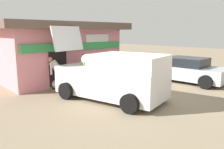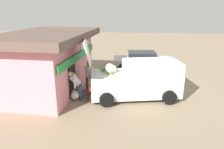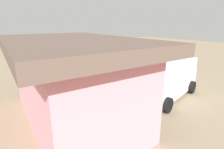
{
  "view_description": "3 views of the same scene",
  "coord_description": "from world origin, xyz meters",
  "px_view_note": "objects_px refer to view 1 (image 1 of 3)",
  "views": [
    {
      "loc": [
        -7.09,
        -5.46,
        2.66
      ],
      "look_at": [
        -0.05,
        2.14,
        0.71
      ],
      "focal_mm": 36.56,
      "sensor_mm": 36.0,
      "label": 1
    },
    {
      "loc": [
        -10.95,
        0.91,
        4.25
      ],
      "look_at": [
        0.04,
        2.35,
        0.77
      ],
      "focal_mm": 33.17,
      "sensor_mm": 36.0,
      "label": 2
    },
    {
      "loc": [
        -6.63,
        8.05,
        3.64
      ],
      "look_at": [
        1.35,
        2.49,
        0.81
      ],
      "focal_mm": 28.17,
      "sensor_mm": 36.0,
      "label": 3
    }
  ],
  "objects_px": {
    "parked_sedan": "(187,70)",
    "customer_bending": "(56,70)",
    "vendor_standing": "(85,68)",
    "paint_bucket": "(123,78)",
    "storefront_bar": "(61,50)",
    "unloaded_banana_pile": "(58,84)",
    "delivery_van": "(113,76)"
  },
  "relations": [
    {
      "from": "vendor_standing",
      "to": "unloaded_banana_pile",
      "type": "bearing_deg",
      "value": 156.82
    },
    {
      "from": "paint_bucket",
      "to": "delivery_van",
      "type": "bearing_deg",
      "value": -141.57
    },
    {
      "from": "customer_bending",
      "to": "storefront_bar",
      "type": "bearing_deg",
      "value": 53.99
    },
    {
      "from": "delivery_van",
      "to": "paint_bucket",
      "type": "xyz_separation_m",
      "value": [
        2.8,
        2.22,
        -0.78
      ]
    },
    {
      "from": "parked_sedan",
      "to": "customer_bending",
      "type": "distance_m",
      "value": 6.83
    },
    {
      "from": "delivery_van",
      "to": "customer_bending",
      "type": "bearing_deg",
      "value": 106.08
    },
    {
      "from": "vendor_standing",
      "to": "storefront_bar",
      "type": "bearing_deg",
      "value": 90.76
    },
    {
      "from": "parked_sedan",
      "to": "paint_bucket",
      "type": "bearing_deg",
      "value": 133.98
    },
    {
      "from": "vendor_standing",
      "to": "parked_sedan",
      "type": "bearing_deg",
      "value": -31.08
    },
    {
      "from": "parked_sedan",
      "to": "unloaded_banana_pile",
      "type": "relative_size",
      "value": 4.31
    },
    {
      "from": "delivery_van",
      "to": "parked_sedan",
      "type": "bearing_deg",
      "value": -2.81
    },
    {
      "from": "parked_sedan",
      "to": "unloaded_banana_pile",
      "type": "height_order",
      "value": "parked_sedan"
    },
    {
      "from": "customer_bending",
      "to": "parked_sedan",
      "type": "bearing_deg",
      "value": -27.83
    },
    {
      "from": "storefront_bar",
      "to": "unloaded_banana_pile",
      "type": "height_order",
      "value": "storefront_bar"
    },
    {
      "from": "vendor_standing",
      "to": "paint_bucket",
      "type": "xyz_separation_m",
      "value": [
        2.3,
        -0.35,
        -0.77
      ]
    },
    {
      "from": "storefront_bar",
      "to": "unloaded_banana_pile",
      "type": "relative_size",
      "value": 7.15
    },
    {
      "from": "parked_sedan",
      "to": "vendor_standing",
      "type": "bearing_deg",
      "value": 148.92
    },
    {
      "from": "storefront_bar",
      "to": "vendor_standing",
      "type": "relative_size",
      "value": 4.32
    },
    {
      "from": "storefront_bar",
      "to": "delivery_van",
      "type": "distance_m",
      "value": 4.81
    },
    {
      "from": "paint_bucket",
      "to": "customer_bending",
      "type": "bearing_deg",
      "value": 168.99
    },
    {
      "from": "vendor_standing",
      "to": "customer_bending",
      "type": "distance_m",
      "value": 1.39
    },
    {
      "from": "vendor_standing",
      "to": "paint_bucket",
      "type": "relative_size",
      "value": 5.31
    },
    {
      "from": "customer_bending",
      "to": "delivery_van",
      "type": "bearing_deg",
      "value": -73.92
    },
    {
      "from": "customer_bending",
      "to": "paint_bucket",
      "type": "distance_m",
      "value": 3.79
    },
    {
      "from": "unloaded_banana_pile",
      "to": "paint_bucket",
      "type": "relative_size",
      "value": 3.21
    },
    {
      "from": "storefront_bar",
      "to": "customer_bending",
      "type": "xyz_separation_m",
      "value": [
        -1.31,
        -1.8,
        -0.74
      ]
    },
    {
      "from": "vendor_standing",
      "to": "unloaded_banana_pile",
      "type": "xyz_separation_m",
      "value": [
        -1.18,
        0.51,
        -0.7
      ]
    },
    {
      "from": "customer_bending",
      "to": "paint_bucket",
      "type": "bearing_deg",
      "value": -11.01
    },
    {
      "from": "parked_sedan",
      "to": "paint_bucket",
      "type": "relative_size",
      "value": 13.85
    },
    {
      "from": "unloaded_banana_pile",
      "to": "delivery_van",
      "type": "bearing_deg",
      "value": -77.39
    },
    {
      "from": "paint_bucket",
      "to": "vendor_standing",
      "type": "bearing_deg",
      "value": 171.29
    },
    {
      "from": "storefront_bar",
      "to": "customer_bending",
      "type": "bearing_deg",
      "value": -126.01
    }
  ]
}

